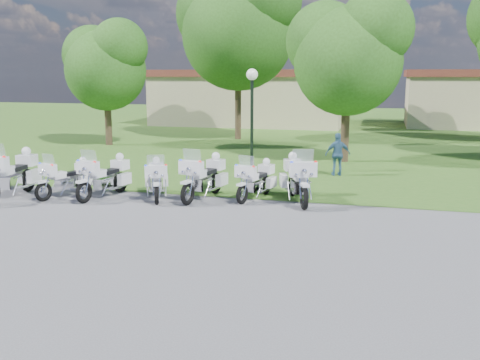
% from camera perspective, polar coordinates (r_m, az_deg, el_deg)
% --- Properties ---
extents(ground, '(100.00, 100.00, 0.00)m').
position_cam_1_polar(ground, '(13.58, -2.69, -4.81)').
color(ground, '#56565B').
rests_on(ground, ground).
extents(grass_lawn, '(100.00, 48.00, 0.01)m').
position_cam_1_polar(grass_lawn, '(39.80, 9.37, 5.62)').
color(grass_lawn, '#35641F').
rests_on(grass_lawn, ground).
extents(motorcycle_0, '(1.01, 2.65, 1.78)m').
position_cam_1_polar(motorcycle_0, '(17.93, -23.08, 0.66)').
color(motorcycle_0, black).
rests_on(motorcycle_0, ground).
extents(motorcycle_1, '(1.11, 2.03, 1.42)m').
position_cam_1_polar(motorcycle_1, '(17.50, -17.99, 0.26)').
color(motorcycle_1, black).
rests_on(motorcycle_1, ground).
extents(motorcycle_2, '(1.05, 2.31, 1.57)m').
position_cam_1_polar(motorcycle_2, '(17.07, -14.17, 0.42)').
color(motorcycle_2, black).
rests_on(motorcycle_2, ground).
extents(motorcycle_3, '(1.24, 2.02, 1.45)m').
position_cam_1_polar(motorcycle_3, '(16.59, -8.90, 0.16)').
color(motorcycle_3, black).
rests_on(motorcycle_3, ground).
extents(motorcycle_4, '(1.06, 2.40, 1.62)m').
position_cam_1_polar(motorcycle_4, '(16.38, -3.82, 0.39)').
color(motorcycle_4, black).
rests_on(motorcycle_4, ground).
extents(motorcycle_5, '(1.03, 2.08, 1.42)m').
position_cam_1_polar(motorcycle_5, '(16.33, 1.76, 0.07)').
color(motorcycle_5, black).
rests_on(motorcycle_5, ground).
extents(motorcycle_6, '(1.37, 2.41, 1.69)m').
position_cam_1_polar(motorcycle_6, '(16.02, 6.13, 0.21)').
color(motorcycle_6, black).
rests_on(motorcycle_6, ground).
extents(lamp_post, '(0.44, 0.44, 3.97)m').
position_cam_1_polar(lamp_post, '(20.60, 1.29, 9.14)').
color(lamp_post, black).
rests_on(lamp_post, ground).
extents(tree_0, '(4.95, 4.23, 6.60)m').
position_cam_1_polar(tree_0, '(29.68, -14.20, 12.04)').
color(tree_0, '#38281C').
rests_on(tree_0, ground).
extents(tree_1, '(7.52, 6.42, 10.03)m').
position_cam_1_polar(tree_1, '(31.72, -0.30, 16.40)').
color(tree_1, '#38281C').
rests_on(tree_1, ground).
extents(tree_2, '(5.35, 4.57, 7.14)m').
position_cam_1_polar(tree_2, '(23.61, 11.35, 13.34)').
color(tree_2, '#38281C').
rests_on(tree_2, ground).
extents(building_west, '(14.56, 8.32, 4.10)m').
position_cam_1_polar(building_west, '(41.68, 1.28, 8.85)').
color(building_west, tan).
rests_on(building_west, ground).
extents(bystander_c, '(1.01, 0.63, 1.60)m').
position_cam_1_polar(bystander_c, '(20.35, 10.39, 2.69)').
color(bystander_c, '#386288').
rests_on(bystander_c, ground).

